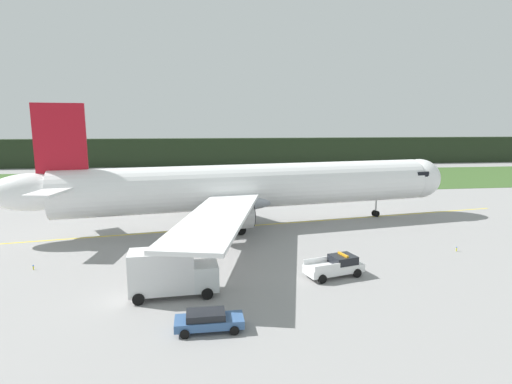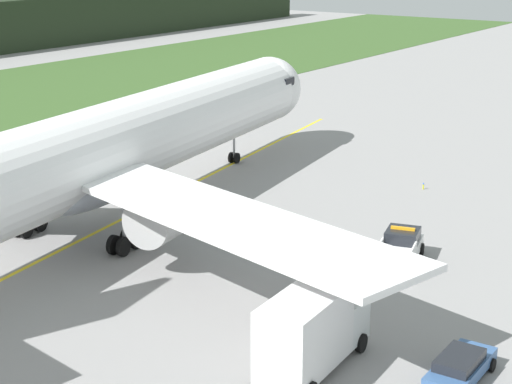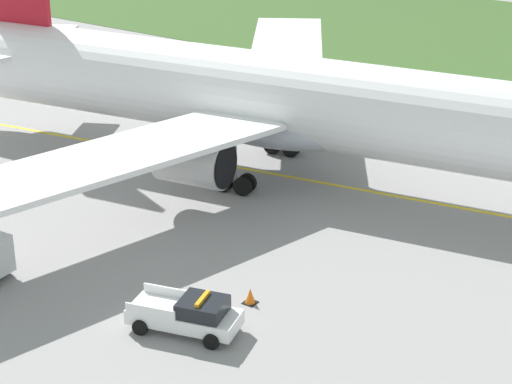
# 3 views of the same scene
# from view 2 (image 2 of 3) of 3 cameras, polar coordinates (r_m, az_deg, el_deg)

# --- Properties ---
(ground) EXTENTS (320.00, 320.00, 0.00)m
(ground) POSITION_cam_2_polar(r_m,az_deg,el_deg) (49.95, -6.93, -4.86)
(ground) COLOR gray
(taxiway_centerline_main) EXTENTS (76.32, 12.26, 0.01)m
(taxiway_centerline_main) POSITION_cam_2_polar(r_m,az_deg,el_deg) (56.86, -9.93, -2.28)
(taxiway_centerline_main) COLOR yellow
(taxiway_centerline_main) RESTS_ON ground
(airliner) EXTENTS (58.83, 48.28, 15.53)m
(airliner) POSITION_cam_2_polar(r_m,az_deg,el_deg) (55.01, -10.51, 2.59)
(airliner) COLOR white
(airliner) RESTS_ON ground
(ops_pickup_truck) EXTENTS (5.56, 3.34, 1.94)m
(ops_pickup_truck) POSITION_cam_2_polar(r_m,az_deg,el_deg) (50.32, 9.66, -3.72)
(ops_pickup_truck) COLOR white
(ops_pickup_truck) RESTS_ON ground
(catering_truck) EXTENTS (6.92, 3.05, 3.88)m
(catering_truck) POSITION_cam_2_polar(r_m,az_deg,el_deg) (37.31, 3.73, -9.26)
(catering_truck) COLOR silver
(catering_truck) RESTS_ON ground
(staff_car) EXTENTS (4.50, 1.99, 1.30)m
(staff_car) POSITION_cam_2_polar(r_m,az_deg,el_deg) (37.97, 13.57, -11.32)
(staff_car) COLOR #365A8E
(staff_car) RESTS_ON ground
(apron_cone) EXTENTS (0.65, 0.65, 0.81)m
(apron_cone) POSITION_cam_2_polar(r_m,az_deg,el_deg) (52.78, 6.40, -3.18)
(apron_cone) COLOR black
(apron_cone) RESTS_ON ground
(taxiway_edge_light_east) EXTENTS (0.12, 0.12, 0.49)m
(taxiway_edge_light_east) POSITION_cam_2_polar(r_m,az_deg,el_deg) (65.41, 11.19, 0.41)
(taxiway_edge_light_east) COLOR yellow
(taxiway_edge_light_east) RESTS_ON ground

